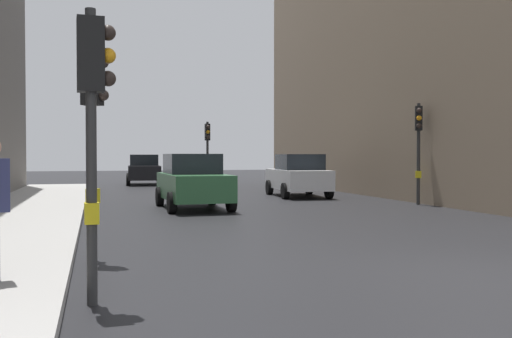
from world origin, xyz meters
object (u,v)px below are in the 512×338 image
object	(u,v)px
car_green_estate	(193,181)
traffic_light_near_left	(93,101)
car_white_compact	(298,175)
car_dark_suv	(144,170)
traffic_light_near_right	(94,113)
traffic_light_far_median	(208,143)
traffic_light_mid_street	(419,135)

from	to	relation	value
car_green_estate	traffic_light_near_left	bearing A→B (deg)	-104.56
car_white_compact	car_dark_suv	xyz separation A→B (m)	(-5.38, 11.88, 0.00)
traffic_light_near_right	car_green_estate	size ratio (longest dim) A/B	0.81
traffic_light_near_right	car_dark_suv	size ratio (longest dim) A/B	0.80
traffic_light_far_median	traffic_light_near_right	world-z (taller)	traffic_light_near_right
car_dark_suv	car_green_estate	size ratio (longest dim) A/B	1.01
traffic_light_mid_street	traffic_light_near_left	bearing A→B (deg)	-134.27
traffic_light_far_median	traffic_light_near_right	xyz separation A→B (m)	(-5.48, -19.27, 0.03)
traffic_light_near_right	car_dark_suv	world-z (taller)	traffic_light_near_right
car_white_compact	car_green_estate	world-z (taller)	same
car_dark_suv	traffic_light_near_right	bearing A→B (deg)	-96.30
traffic_light_near_right	traffic_light_far_median	bearing A→B (deg)	74.13
traffic_light_far_median	car_white_compact	world-z (taller)	traffic_light_far_median
traffic_light_near_left	car_green_estate	world-z (taller)	traffic_light_near_left
traffic_light_mid_street	car_green_estate	xyz separation A→B (m)	(-7.76, 0.61, -1.55)
traffic_light_near_right	traffic_light_near_left	size ratio (longest dim) A/B	1.03
traffic_light_mid_street	traffic_light_near_left	world-z (taller)	traffic_light_mid_street
car_green_estate	car_white_compact	bearing A→B (deg)	40.16
car_green_estate	traffic_light_mid_street	bearing A→B (deg)	-4.49
traffic_light_near_left	car_white_compact	distance (m)	17.99
traffic_light_near_right	traffic_light_mid_street	world-z (taller)	traffic_light_mid_street
car_dark_suv	car_green_estate	world-z (taller)	same
traffic_light_far_median	traffic_light_near_left	size ratio (longest dim) A/B	1.01
traffic_light_near_right	car_white_compact	xyz separation A→B (m)	(8.14, 13.09, -1.51)
car_dark_suv	traffic_light_near_left	bearing A→B (deg)	-95.65
car_dark_suv	car_green_estate	xyz separation A→B (m)	(0.28, -16.18, 0.00)
traffic_light_near_left	car_white_compact	bearing A→B (deg)	63.03
traffic_light_mid_street	car_white_compact	distance (m)	5.80
traffic_light_near_left	traffic_light_far_median	bearing A→B (deg)	76.12
traffic_light_near_right	car_dark_suv	bearing A→B (deg)	83.70
traffic_light_far_median	car_green_estate	bearing A→B (deg)	-103.12
car_white_compact	car_dark_suv	bearing A→B (deg)	114.36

